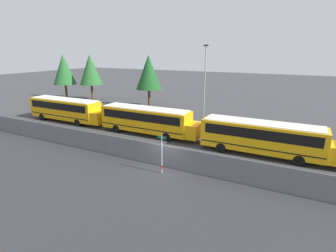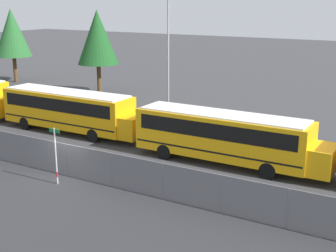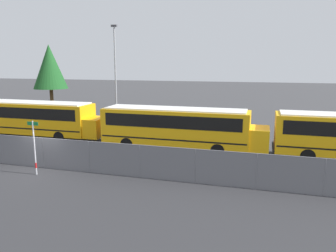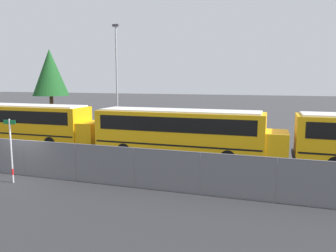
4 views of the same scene
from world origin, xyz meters
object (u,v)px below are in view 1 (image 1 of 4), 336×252
tree_2 (90,70)px  school_bus_1 (147,119)px  tree_0 (64,70)px  light_pole (205,82)px  school_bus_0 (66,108)px  tree_1 (149,72)px  street_sign (162,154)px  school_bus_2 (264,136)px

tree_2 → school_bus_1: bearing=-33.2°
tree_0 → light_pole: bearing=-10.0°
school_bus_0 → light_pole: bearing=23.9°
light_pole → tree_1: size_ratio=1.16×
street_sign → tree_2: tree_2 is taller
school_bus_1 → street_sign: street_sign is taller
light_pole → street_sign: bearing=-82.2°
tree_0 → school_bus_2: bearing=-18.6°
school_bus_1 → tree_0: size_ratio=1.40×
street_sign → tree_1: 25.58m
school_bus_0 → tree_0: tree_0 is taller
school_bus_1 → school_bus_2: same height
school_bus_2 → street_sign: (-6.43, -7.53, -0.18)m
light_pole → tree_0: (-30.97, 5.45, 0.32)m
school_bus_0 → tree_2: size_ratio=1.40×
school_bus_0 → school_bus_1: bearing=0.5°
school_bus_0 → school_bus_1: (12.66, 0.11, 0.00)m
school_bus_2 → tree_1: tree_1 is taller
tree_0 → school_bus_1: bearing=-25.4°
school_bus_0 → street_sign: size_ratio=3.86×
school_bus_1 → light_pole: (4.12, 7.32, 3.56)m
school_bus_2 → tree_0: tree_0 is taller
school_bus_2 → tree_0: size_ratio=1.40×
light_pole → tree_2: size_ratio=1.16×
tree_1 → tree_0: bearing=-179.3°
tree_1 → tree_2: 13.13m
school_bus_1 → street_sign: (6.25, -8.09, -0.18)m
school_bus_0 → tree_2: 16.34m
school_bus_2 → tree_0: bearing=161.4°
school_bus_1 → tree_0: bearing=154.6°
light_pole → tree_0: size_ratio=1.16×
street_sign → tree_2: (-26.96, 21.63, 4.17)m
school_bus_2 → tree_2: size_ratio=1.40×
tree_0 → street_sign: bearing=-32.2°
school_bus_1 → tree_1: bearing=120.3°
tree_2 → school_bus_2: bearing=-22.9°
school_bus_1 → tree_0: 29.99m
school_bus_2 → tree_1: size_ratio=1.40×
school_bus_1 → school_bus_2: bearing=-2.6°
school_bus_2 → light_pole: 12.16m
light_pole → tree_0: 31.45m
school_bus_0 → school_bus_2: size_ratio=1.00×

